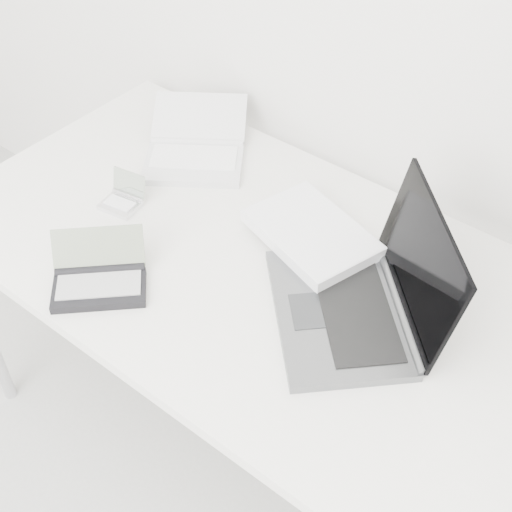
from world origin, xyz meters
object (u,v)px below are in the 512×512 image
Objects in this scene: laptop_large at (342,272)px; palmtop_charcoal at (99,279)px; netbook_open_white at (195,150)px; desk at (278,287)px.

laptop_large reaches higher than palmtop_charcoal.
laptop_large is at bearing -50.81° from netbook_open_white.
netbook_open_white is 1.60× the size of palmtop_charcoal.
desk is 0.48m from netbook_open_white.
laptop_large reaches higher than desk.
laptop_large is 2.34× the size of palmtop_charcoal.
laptop_large is 0.58m from netbook_open_white.
netbook_open_white is at bearing 63.94° from palmtop_charcoal.
desk is at bearing -113.78° from laptop_large.
laptop_large is 0.51m from palmtop_charcoal.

